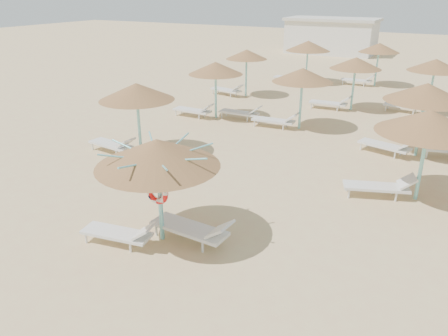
% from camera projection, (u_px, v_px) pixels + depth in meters
% --- Properties ---
extents(ground, '(120.00, 120.00, 0.00)m').
position_uv_depth(ground, '(177.00, 241.00, 10.85)').
color(ground, '#D0BA7E').
rests_on(ground, ground).
extents(main_palapa, '(2.94, 2.94, 2.64)m').
position_uv_depth(main_palapa, '(157.00, 153.00, 10.09)').
color(main_palapa, '#7BD4D6').
rests_on(main_palapa, ground).
extents(lounger_main_a, '(1.94, 0.85, 0.68)m').
position_uv_depth(lounger_main_a, '(121.00, 233.00, 10.59)').
color(lounger_main_a, silver).
rests_on(lounger_main_a, ground).
extents(lounger_main_b, '(2.19, 0.77, 0.78)m').
position_uv_depth(lounger_main_b, '(194.00, 229.00, 10.69)').
color(lounger_main_b, silver).
rests_on(lounger_main_b, ground).
extents(palapa_field, '(20.30, 19.70, 2.72)m').
position_uv_depth(palapa_field, '(358.00, 77.00, 18.59)').
color(palapa_field, '#7BD4D6').
rests_on(palapa_field, ground).
extents(service_hut, '(8.40, 4.40, 3.25)m').
position_uv_depth(service_hut, '(331.00, 36.00, 41.32)').
color(service_hut, silver).
rests_on(service_hut, ground).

